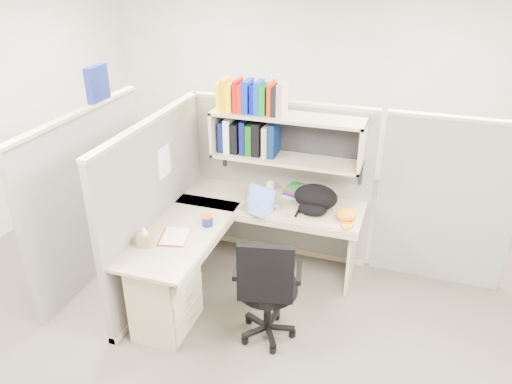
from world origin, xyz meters
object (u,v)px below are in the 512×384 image
(desk, at_px, (196,269))
(snack_canister, at_px, (207,220))
(task_chair, at_px, (267,304))
(laptop, at_px, (255,200))
(backpack, at_px, (314,200))

(desk, xyz_separation_m, snack_canister, (0.01, 0.26, 0.34))
(task_chair, bearing_deg, laptop, 114.74)
(backpack, height_order, snack_canister, backpack)
(laptop, bearing_deg, backpack, 35.42)
(desk, xyz_separation_m, laptop, (0.32, 0.65, 0.40))
(laptop, xyz_separation_m, backpack, (0.52, 0.16, 0.01))
(desk, height_order, task_chair, task_chair)
(desk, xyz_separation_m, task_chair, (0.68, -0.15, -0.08))
(desk, xyz_separation_m, backpack, (0.83, 0.81, 0.41))
(laptop, relative_size, task_chair, 0.29)
(backpack, xyz_separation_m, task_chair, (-0.15, -0.96, -0.49))
(backpack, bearing_deg, laptop, -145.59)
(desk, relative_size, backpack, 4.34)
(task_chair, bearing_deg, snack_canister, 148.42)
(snack_canister, xyz_separation_m, task_chair, (0.67, -0.41, -0.42))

